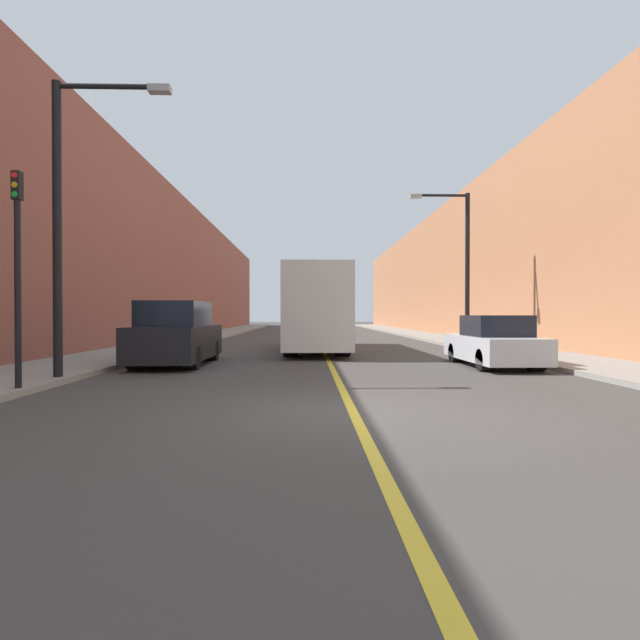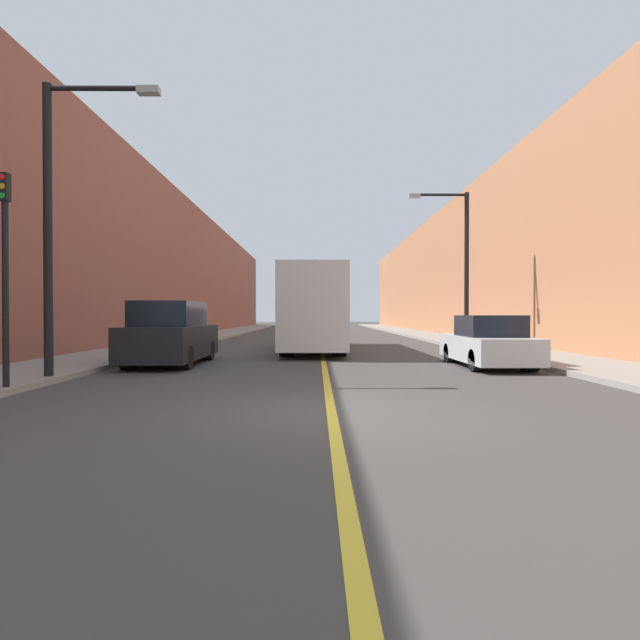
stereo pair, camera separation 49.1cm
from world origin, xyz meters
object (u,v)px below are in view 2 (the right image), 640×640
Objects in this scene: car_right_near at (488,344)px; street_lamp_right at (461,258)px; parked_suv_left at (171,336)px; traffic_light at (5,271)px; bus at (313,309)px; street_lamp_left at (59,207)px.

street_lamp_right is at bearing 79.88° from car_right_near.
traffic_light is (-1.54, -5.70, 1.50)m from parked_suv_left.
traffic_light is at bearing -135.56° from street_lamp_right.
street_lamp_right is (1.28, 7.17, 3.37)m from car_right_near.
street_lamp_right reaches higher than bus.
traffic_light is at bearing -105.12° from parked_suv_left.
parked_suv_left is at bearing -149.29° from street_lamp_right.
street_lamp_right is (6.48, 0.23, 2.26)m from bus.
street_lamp_left is 1.61× the size of traffic_light.
street_lamp_left is 0.98× the size of street_lamp_right.
bus is 2.46× the size of traffic_light.
car_right_near is 8.02m from street_lamp_right.
bus is at bearing 54.91° from parked_suv_left.
bus is 2.40× the size of car_right_near.
parked_suv_left is at bearing 70.83° from street_lamp_left.
parked_suv_left reaches higher than car_right_near.
car_right_near is 1.03× the size of traffic_light.
car_right_near is (9.57, -0.72, -0.21)m from parked_suv_left.
street_lamp_left reaches higher than parked_suv_left.
street_lamp_left reaches higher than bus.
bus is at bearing 126.85° from car_right_near.
parked_suv_left is 1.11× the size of car_right_near.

